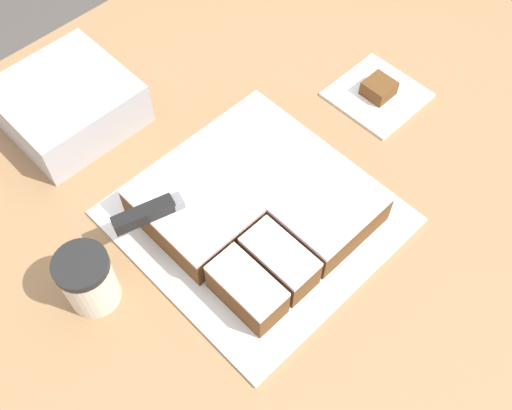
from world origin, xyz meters
TOP-DOWN VIEW (x-y plane):
  - ground_plane at (0.00, 0.00)m, footprint 8.00×8.00m
  - countertop at (0.00, 0.00)m, footprint 1.40×1.10m
  - cake_board at (-0.05, -0.05)m, footprint 0.38×0.39m
  - cake at (-0.05, -0.04)m, footprint 0.29×0.30m
  - knife at (-0.16, 0.03)m, footprint 0.31×0.11m
  - coffee_cup at (-0.31, 0.02)m, footprint 0.08×0.08m
  - paper_napkin at (0.29, -0.01)m, footprint 0.15×0.15m
  - brownie at (0.29, -0.01)m, footprint 0.05×0.05m
  - storage_box at (-0.14, 0.33)m, footprint 0.21×0.20m

SIDE VIEW (x-z plane):
  - ground_plane at x=0.00m, z-range 0.00..0.00m
  - countertop at x=0.00m, z-range 0.00..0.89m
  - cake_board at x=-0.05m, z-range 0.89..0.89m
  - paper_napkin at x=0.29m, z-range 0.89..0.89m
  - brownie at x=0.29m, z-range 0.89..0.92m
  - cake at x=-0.05m, z-range 0.89..0.95m
  - storage_box at x=-0.14m, z-range 0.89..0.97m
  - coffee_cup at x=-0.31m, z-range 0.89..0.99m
  - knife at x=-0.16m, z-range 0.95..0.97m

